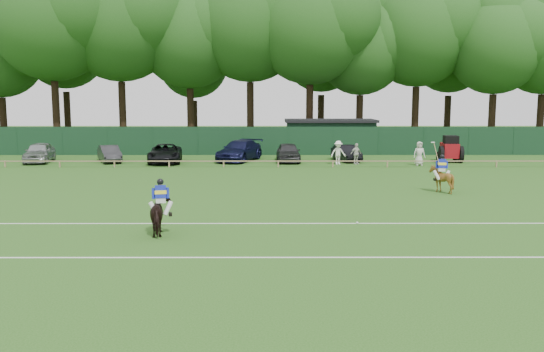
{
  "coord_description": "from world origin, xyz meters",
  "views": [
    {
      "loc": [
        0.43,
        -23.82,
        5.07
      ],
      "look_at": [
        0.5,
        3.0,
        1.4
      ],
      "focal_mm": 38.0,
      "sensor_mm": 36.0,
      "label": 1
    }
  ],
  "objects_px": {
    "suv_black": "(165,154)",
    "polo_ball": "(357,223)",
    "hatch_grey": "(288,152)",
    "tractor": "(450,150)",
    "horse_chestnut": "(441,179)",
    "spectator_right": "(419,154)",
    "estate_black": "(346,153)",
    "sedan_grey": "(110,154)",
    "horse_dark": "(161,214)",
    "utility_shed": "(330,135)",
    "sedan_silver": "(39,152)",
    "spectator_mid": "(356,154)",
    "sedan_navy": "(240,151)",
    "spectator_left": "(338,153)"
  },
  "relations": [
    {
      "from": "horse_dark",
      "to": "spectator_right",
      "type": "xyz_separation_m",
      "value": [
        15.24,
        21.89,
        0.14
      ]
    },
    {
      "from": "spectator_left",
      "to": "polo_ball",
      "type": "xyz_separation_m",
      "value": [
        -1.65,
        -20.83,
        -0.86
      ]
    },
    {
      "from": "sedan_navy",
      "to": "polo_ball",
      "type": "relative_size",
      "value": 63.22
    },
    {
      "from": "horse_dark",
      "to": "sedan_navy",
      "type": "height_order",
      "value": "sedan_navy"
    },
    {
      "from": "suv_black",
      "to": "estate_black",
      "type": "xyz_separation_m",
      "value": [
        14.33,
        1.17,
        -0.08
      ]
    },
    {
      "from": "polo_ball",
      "to": "horse_chestnut",
      "type": "bearing_deg",
      "value": 53.94
    },
    {
      "from": "hatch_grey",
      "to": "tractor",
      "type": "distance_m",
      "value": 12.77
    },
    {
      "from": "sedan_silver",
      "to": "spectator_mid",
      "type": "bearing_deg",
      "value": -12.58
    },
    {
      "from": "horse_dark",
      "to": "estate_black",
      "type": "height_order",
      "value": "horse_dark"
    },
    {
      "from": "sedan_silver",
      "to": "spectator_left",
      "type": "bearing_deg",
      "value": -13.15
    },
    {
      "from": "horse_chestnut",
      "to": "suv_black",
      "type": "bearing_deg",
      "value": -30.61
    },
    {
      "from": "suv_black",
      "to": "estate_black",
      "type": "distance_m",
      "value": 14.37
    },
    {
      "from": "utility_shed",
      "to": "sedan_grey",
      "type": "bearing_deg",
      "value": -154.8
    },
    {
      "from": "spectator_right",
      "to": "utility_shed",
      "type": "xyz_separation_m",
      "value": [
        -5.6,
        10.92,
        0.64
      ]
    },
    {
      "from": "hatch_grey",
      "to": "utility_shed",
      "type": "xyz_separation_m",
      "value": [
        4.18,
        8.47,
        0.78
      ]
    },
    {
      "from": "hatch_grey",
      "to": "estate_black",
      "type": "distance_m",
      "value": 4.73
    },
    {
      "from": "sedan_silver",
      "to": "hatch_grey",
      "type": "height_order",
      "value": "sedan_silver"
    },
    {
      "from": "estate_black",
      "to": "spectator_right",
      "type": "xyz_separation_m",
      "value": [
        5.08,
        -3.0,
        0.26
      ]
    },
    {
      "from": "sedan_navy",
      "to": "polo_ball",
      "type": "bearing_deg",
      "value": -56.44
    },
    {
      "from": "sedan_navy",
      "to": "horse_dark",
      "type": "bearing_deg",
      "value": -74.49
    },
    {
      "from": "suv_black",
      "to": "polo_ball",
      "type": "relative_size",
      "value": 58.16
    },
    {
      "from": "spectator_mid",
      "to": "hatch_grey",
      "type": "bearing_deg",
      "value": 135.71
    },
    {
      "from": "spectator_left",
      "to": "tractor",
      "type": "height_order",
      "value": "tractor"
    },
    {
      "from": "sedan_navy",
      "to": "sedan_grey",
      "type": "bearing_deg",
      "value": -156.13
    },
    {
      "from": "sedan_navy",
      "to": "spectator_mid",
      "type": "distance_m",
      "value": 9.33
    },
    {
      "from": "horse_chestnut",
      "to": "estate_black",
      "type": "relative_size",
      "value": 0.37
    },
    {
      "from": "sedan_grey",
      "to": "hatch_grey",
      "type": "bearing_deg",
      "value": -23.67
    },
    {
      "from": "suv_black",
      "to": "spectator_left",
      "type": "distance_m",
      "value": 13.44
    },
    {
      "from": "sedan_silver",
      "to": "spectator_mid",
      "type": "distance_m",
      "value": 24.76
    },
    {
      "from": "horse_dark",
      "to": "utility_shed",
      "type": "xyz_separation_m",
      "value": [
        9.65,
        32.82,
        0.78
      ]
    },
    {
      "from": "horse_dark",
      "to": "spectator_mid",
      "type": "relative_size",
      "value": 1.12
    },
    {
      "from": "estate_black",
      "to": "polo_ball",
      "type": "distance_m",
      "value": 23.29
    },
    {
      "from": "sedan_silver",
      "to": "sedan_grey",
      "type": "bearing_deg",
      "value": -7.85
    },
    {
      "from": "horse_dark",
      "to": "tractor",
      "type": "bearing_deg",
      "value": -139.4
    },
    {
      "from": "sedan_grey",
      "to": "spectator_right",
      "type": "xyz_separation_m",
      "value": [
        23.88,
        -2.32,
        0.25
      ]
    },
    {
      "from": "horse_chestnut",
      "to": "spectator_right",
      "type": "relative_size",
      "value": 0.8
    },
    {
      "from": "sedan_grey",
      "to": "horse_dark",
      "type": "bearing_deg",
      "value": -94.58
    },
    {
      "from": "suv_black",
      "to": "horse_dark",
      "type": "bearing_deg",
      "value": -86.21
    },
    {
      "from": "spectator_left",
      "to": "estate_black",
      "type": "bearing_deg",
      "value": 53.46
    },
    {
      "from": "horse_dark",
      "to": "horse_chestnut",
      "type": "height_order",
      "value": "horse_dark"
    },
    {
      "from": "horse_dark",
      "to": "spectator_right",
      "type": "relative_size",
      "value": 0.99
    },
    {
      "from": "horse_dark",
      "to": "suv_black",
      "type": "distance_m",
      "value": 24.08
    },
    {
      "from": "spectator_mid",
      "to": "spectator_right",
      "type": "bearing_deg",
      "value": -37.23
    },
    {
      "from": "estate_black",
      "to": "spectator_left",
      "type": "relative_size",
      "value": 2.17
    },
    {
      "from": "suv_black",
      "to": "polo_ball",
      "type": "bearing_deg",
      "value": -68.03
    },
    {
      "from": "estate_black",
      "to": "spectator_right",
      "type": "relative_size",
      "value": 2.17
    },
    {
      "from": "sedan_navy",
      "to": "utility_shed",
      "type": "distance_m",
      "value": 11.21
    },
    {
      "from": "tractor",
      "to": "estate_black",
      "type": "bearing_deg",
      "value": -179.55
    },
    {
      "from": "suv_black",
      "to": "spectator_right",
      "type": "bearing_deg",
      "value": -11.53
    },
    {
      "from": "horse_chestnut",
      "to": "sedan_grey",
      "type": "height_order",
      "value": "horse_chestnut"
    }
  ]
}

